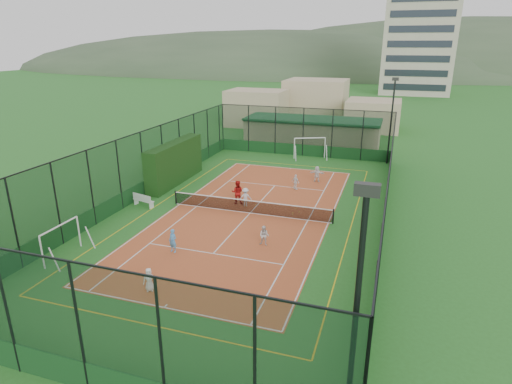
% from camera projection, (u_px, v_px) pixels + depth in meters
% --- Properties ---
extents(ground, '(300.00, 300.00, 0.00)m').
position_uv_depth(ground, '(250.00, 213.00, 29.91)').
color(ground, '#296522').
rests_on(ground, ground).
extents(court_slab, '(11.17, 23.97, 0.01)m').
position_uv_depth(court_slab, '(250.00, 213.00, 29.91)').
color(court_slab, '#AE4E26').
rests_on(court_slab, ground).
extents(tennis_net, '(11.67, 0.12, 1.06)m').
position_uv_depth(tennis_net, '(250.00, 206.00, 29.74)').
color(tennis_net, black).
rests_on(tennis_net, ground).
extents(perimeter_fence, '(18.12, 34.12, 5.00)m').
position_uv_depth(perimeter_fence, '(250.00, 179.00, 29.09)').
color(perimeter_fence, black).
rests_on(perimeter_fence, ground).
extents(floodlight_se, '(0.60, 0.26, 8.25)m').
position_uv_depth(floodlight_se, '(354.00, 334.00, 11.13)').
color(floodlight_se, black).
rests_on(floodlight_se, ground).
extents(floodlight_ne, '(0.60, 0.26, 8.25)m').
position_uv_depth(floodlight_ne, '(391.00, 122.00, 40.89)').
color(floodlight_ne, black).
rests_on(floodlight_ne, ground).
extents(clubhouse, '(15.20, 7.20, 3.15)m').
position_uv_depth(clubhouse, '(312.00, 132.00, 49.11)').
color(clubhouse, tan).
rests_on(clubhouse, ground).
extents(apartment_tower, '(15.00, 12.00, 30.00)m').
position_uv_depth(apartment_tower, '(421.00, 25.00, 94.92)').
color(apartment_tower, beige).
rests_on(apartment_tower, ground).
extents(distant_hills, '(200.00, 60.00, 24.00)m').
position_uv_depth(distant_hills, '(377.00, 74.00, 164.38)').
color(distant_hills, '#384C33').
rests_on(distant_hills, ground).
extents(hedge_left, '(1.18, 7.89, 3.45)m').
position_uv_depth(hedge_left, '(175.00, 163.00, 35.99)').
color(hedge_left, black).
rests_on(hedge_left, ground).
extents(white_bench, '(1.84, 0.91, 1.00)m').
position_uv_depth(white_bench, '(143.00, 200.00, 31.03)').
color(white_bench, white).
rests_on(white_bench, ground).
extents(futsal_goal_near, '(2.90, 0.85, 1.87)m').
position_uv_depth(futsal_goal_near, '(61.00, 241.00, 23.54)').
color(futsal_goal_near, white).
rests_on(futsal_goal_near, ground).
extents(futsal_goal_far, '(3.39, 2.16, 2.12)m').
position_uv_depth(futsal_goal_far, '(310.00, 148.00, 43.80)').
color(futsal_goal_far, white).
rests_on(futsal_goal_far, ground).
extents(child_near_left, '(0.68, 0.60, 1.18)m').
position_uv_depth(child_near_left, '(149.00, 280.00, 20.39)').
color(child_near_left, white).
rests_on(child_near_left, court_slab).
extents(child_near_mid, '(0.56, 0.43, 1.38)m').
position_uv_depth(child_near_mid, '(173.00, 241.00, 24.16)').
color(child_near_mid, '#4C98D7').
rests_on(child_near_mid, court_slab).
extents(child_near_right, '(0.59, 0.46, 1.21)m').
position_uv_depth(child_near_right, '(264.00, 236.00, 24.99)').
color(child_near_right, silver).
rests_on(child_near_right, court_slab).
extents(child_far_left, '(1.02, 0.78, 1.39)m').
position_uv_depth(child_far_left, '(245.00, 197.00, 30.98)').
color(child_far_left, silver).
rests_on(child_far_left, court_slab).
extents(child_far_right, '(0.80, 0.64, 1.27)m').
position_uv_depth(child_far_right, '(296.00, 182.00, 34.53)').
color(child_far_right, white).
rests_on(child_far_right, court_slab).
extents(child_far_back, '(1.28, 0.48, 1.36)m').
position_uv_depth(child_far_back, '(317.00, 174.00, 36.50)').
color(child_far_back, white).
rests_on(child_far_back, court_slab).
extents(coach, '(0.99, 0.85, 1.77)m').
position_uv_depth(coach, '(237.00, 192.00, 31.42)').
color(coach, '#AB1412').
rests_on(coach, court_slab).
extents(tennis_balls, '(4.00, 1.19, 0.07)m').
position_uv_depth(tennis_balls, '(280.00, 210.00, 30.44)').
color(tennis_balls, '#CCE033').
rests_on(tennis_balls, court_slab).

